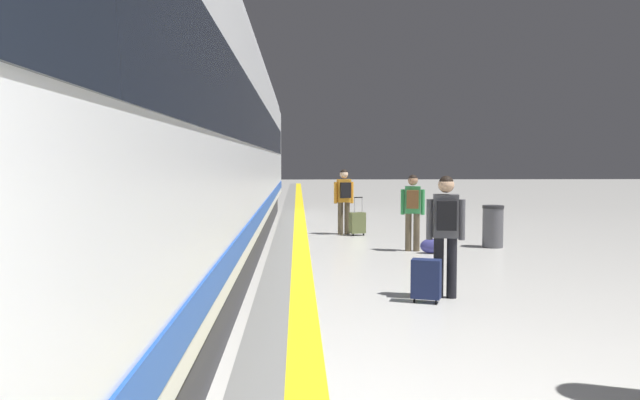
# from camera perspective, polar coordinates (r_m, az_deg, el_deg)

# --- Properties ---
(safety_line_strip) EXTENTS (0.36, 80.00, 0.01)m
(safety_line_strip) POSITION_cam_1_polar(r_m,az_deg,el_deg) (10.08, -1.64, -7.13)
(safety_line_strip) COLOR yellow
(safety_line_strip) RESTS_ON ground
(tactile_edge_band) EXTENTS (0.64, 80.00, 0.01)m
(tactile_edge_band) POSITION_cam_1_polar(r_m,az_deg,el_deg) (10.08, -3.60, -7.14)
(tactile_edge_band) COLOR slate
(tactile_edge_band) RESTS_ON ground
(high_speed_train) EXTENTS (2.94, 35.98, 4.97)m
(high_speed_train) POSITION_cam_1_polar(r_m,az_deg,el_deg) (6.76, -20.07, 8.63)
(high_speed_train) COLOR #38383D
(high_speed_train) RESTS_ON ground
(passenger_near) EXTENTS (0.49, 0.35, 1.59)m
(passenger_near) POSITION_cam_1_polar(r_m,az_deg,el_deg) (13.07, 8.44, -0.53)
(passenger_near) COLOR brown
(passenger_near) RESTS_ON ground
(duffel_bag_near) EXTENTS (0.44, 0.26, 0.36)m
(duffel_bag_near) POSITION_cam_1_polar(r_m,az_deg,el_deg) (12.90, 10.08, -4.13)
(duffel_bag_near) COLOR navy
(duffel_bag_near) RESTS_ON ground
(passenger_mid) EXTENTS (0.52, 0.36, 1.68)m
(passenger_mid) POSITION_cam_1_polar(r_m,az_deg,el_deg) (8.70, 11.39, -2.32)
(passenger_mid) COLOR black
(passenger_mid) RESTS_ON ground
(suitcase_mid) EXTENTS (0.43, 0.34, 0.58)m
(suitcase_mid) POSITION_cam_1_polar(r_m,az_deg,el_deg) (8.48, 9.65, -7.11)
(suitcase_mid) COLOR #19234C
(suitcase_mid) RESTS_ON ground
(passenger_far) EXTENTS (0.51, 0.37, 1.65)m
(passenger_far) POSITION_cam_1_polar(r_m,az_deg,el_deg) (15.85, 2.21, 0.38)
(passenger_far) COLOR brown
(passenger_far) RESTS_ON ground
(suitcase_far) EXTENTS (0.43, 0.33, 0.97)m
(suitcase_far) POSITION_cam_1_polar(r_m,az_deg,el_deg) (15.68, 3.42, -2.08)
(suitcase_far) COLOR #596038
(suitcase_far) RESTS_ON ground
(waste_bin) EXTENTS (0.46, 0.46, 0.91)m
(waste_bin) POSITION_cam_1_polar(r_m,az_deg,el_deg) (14.04, 15.48, -2.33)
(waste_bin) COLOR #4C4C51
(waste_bin) RESTS_ON ground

